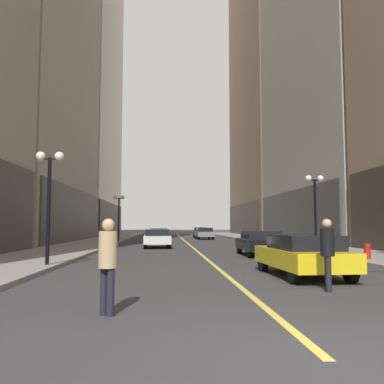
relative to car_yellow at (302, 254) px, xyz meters
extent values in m
plane|color=#38383A|center=(-2.35, 27.19, -0.72)|extent=(200.00, 200.00, 0.00)
cube|color=gray|center=(-10.60, 27.19, -0.65)|extent=(4.50, 78.00, 0.15)
cube|color=gray|center=(5.90, 27.19, -0.65)|extent=(4.50, 78.00, 0.15)
cube|color=#E5D64C|center=(-2.35, 27.19, -0.72)|extent=(0.16, 70.00, 0.01)
cube|color=#403C35|center=(-12.95, 26.69, 1.78)|extent=(0.50, 22.80, 5.00)
cube|color=gray|center=(-19.79, 52.19, 28.63)|extent=(13.87, 26.00, 58.70)
cube|color=#332A23|center=(-12.95, 52.19, 1.78)|extent=(0.50, 24.70, 5.00)
cube|color=#3A3935|center=(8.25, 26.69, 1.78)|extent=(0.50, 22.80, 5.00)
cube|color=#332A23|center=(8.25, 52.19, 1.78)|extent=(0.50, 24.70, 5.00)
cube|color=yellow|center=(0.00, 0.07, -0.13)|extent=(2.06, 4.50, 0.55)
cube|color=black|center=(0.01, -0.16, 0.35)|extent=(1.76, 2.54, 0.50)
cylinder|color=black|center=(-0.89, 1.59, -0.40)|extent=(0.24, 0.65, 0.64)
cylinder|color=black|center=(0.77, 1.65, -0.40)|extent=(0.24, 0.65, 0.64)
cylinder|color=black|center=(-0.77, -1.52, -0.40)|extent=(0.24, 0.65, 0.64)
cylinder|color=black|center=(0.88, -1.46, -0.40)|extent=(0.24, 0.65, 0.64)
cube|color=black|center=(0.71, 8.88, -0.13)|extent=(2.01, 4.45, 0.55)
cube|color=black|center=(0.71, 8.65, 0.35)|extent=(1.75, 2.50, 0.50)
cylinder|color=black|center=(-0.11, 10.43, -0.40)|extent=(0.23, 0.64, 0.64)
cylinder|color=black|center=(1.59, 10.41, -0.40)|extent=(0.23, 0.64, 0.64)
cylinder|color=black|center=(-0.16, 7.34, -0.40)|extent=(0.23, 0.64, 0.64)
cylinder|color=black|center=(1.54, 7.32, -0.40)|extent=(0.23, 0.64, 0.64)
cube|color=silver|center=(-4.95, 16.67, -0.13)|extent=(2.03, 4.24, 0.55)
cube|color=black|center=(-4.95, 16.88, 0.35)|extent=(1.73, 2.40, 0.50)
cylinder|color=black|center=(-4.08, 15.24, -0.40)|extent=(0.24, 0.65, 0.64)
cylinder|color=black|center=(-5.70, 15.18, -0.40)|extent=(0.24, 0.65, 0.64)
cylinder|color=black|center=(-4.19, 18.16, -0.40)|extent=(0.24, 0.65, 0.64)
cylinder|color=black|center=(-5.81, 18.10, -0.40)|extent=(0.24, 0.65, 0.64)
cube|color=#141E4C|center=(-4.97, 24.10, -0.13)|extent=(1.87, 4.27, 0.55)
cube|color=black|center=(-4.97, 24.31, 0.35)|extent=(1.60, 2.41, 0.50)
cylinder|color=black|center=(-4.17, 22.65, -0.40)|extent=(0.24, 0.65, 0.64)
cylinder|color=black|center=(-5.67, 22.60, -0.40)|extent=(0.24, 0.65, 0.64)
cylinder|color=black|center=(-4.26, 25.60, -0.40)|extent=(0.24, 0.65, 0.64)
cylinder|color=black|center=(-5.76, 25.56, -0.40)|extent=(0.24, 0.65, 0.64)
cube|color=slate|center=(0.09, 33.88, -0.13)|extent=(1.99, 4.27, 0.55)
cube|color=black|center=(0.10, 33.67, 0.35)|extent=(1.71, 2.41, 0.50)
cylinder|color=black|center=(-0.76, 35.32, -0.40)|extent=(0.24, 0.65, 0.64)
cylinder|color=black|center=(0.85, 35.38, -0.40)|extent=(0.24, 0.65, 0.64)
cylinder|color=black|center=(-0.66, 32.38, -0.40)|extent=(0.24, 0.65, 0.64)
cylinder|color=black|center=(0.95, 32.43, -0.40)|extent=(0.24, 0.65, 0.64)
cube|color=navy|center=(0.26, 41.58, -0.13)|extent=(1.83, 4.07, 0.55)
cube|color=black|center=(0.26, 41.38, 0.35)|extent=(1.59, 2.29, 0.50)
cylinder|color=black|center=(-0.48, 43.01, -0.40)|extent=(0.23, 0.64, 0.64)
cylinder|color=black|center=(1.05, 42.98, -0.40)|extent=(0.23, 0.64, 0.64)
cylinder|color=black|center=(-0.52, 40.18, -0.40)|extent=(0.23, 0.64, 0.64)
cylinder|color=black|center=(1.00, 40.16, -0.40)|extent=(0.23, 0.64, 0.64)
cylinder|color=black|center=(-5.31, -5.18, -0.30)|extent=(0.14, 0.14, 0.85)
cylinder|color=black|center=(-5.44, -5.08, -0.30)|extent=(0.14, 0.14, 0.85)
cylinder|color=tan|center=(-5.38, -5.13, 0.46)|extent=(0.48, 0.48, 0.67)
sphere|color=tan|center=(-5.38, -5.13, 0.91)|extent=(0.23, 0.23, 0.23)
cylinder|color=black|center=(-0.35, -2.91, -0.29)|extent=(0.14, 0.14, 0.86)
cylinder|color=black|center=(-0.31, -2.76, -0.29)|extent=(0.14, 0.14, 0.86)
cylinder|color=black|center=(-0.33, -2.83, 0.49)|extent=(0.42, 0.42, 0.68)
sphere|color=tan|center=(-0.33, -2.83, 0.95)|extent=(0.23, 0.23, 0.23)
cylinder|color=black|center=(-8.75, 2.96, 1.38)|extent=(0.14, 0.14, 4.20)
cylinder|color=black|center=(-8.75, 2.96, 3.43)|extent=(0.80, 0.06, 0.06)
sphere|color=white|center=(-9.10, 2.96, 3.53)|extent=(0.36, 0.36, 0.36)
sphere|color=white|center=(-8.40, 2.96, 3.53)|extent=(0.36, 0.36, 0.36)
cylinder|color=black|center=(-8.75, 26.02, 1.38)|extent=(0.14, 0.14, 4.20)
cylinder|color=black|center=(-8.75, 26.02, 3.43)|extent=(0.80, 0.06, 0.06)
sphere|color=white|center=(-9.10, 26.02, 3.53)|extent=(0.36, 0.36, 0.36)
sphere|color=white|center=(-8.40, 26.02, 3.53)|extent=(0.36, 0.36, 0.36)
cylinder|color=black|center=(4.05, 9.53, 1.38)|extent=(0.14, 0.14, 4.20)
cylinder|color=black|center=(4.05, 9.53, 3.43)|extent=(0.80, 0.06, 0.06)
sphere|color=white|center=(3.70, 9.53, 3.53)|extent=(0.36, 0.36, 0.36)
sphere|color=white|center=(4.40, 9.53, 3.53)|extent=(0.36, 0.36, 0.36)
cylinder|color=red|center=(4.55, 4.76, -0.32)|extent=(0.28, 0.28, 0.80)
camera|label=1|loc=(-4.33, -12.69, 0.91)|focal=37.95mm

